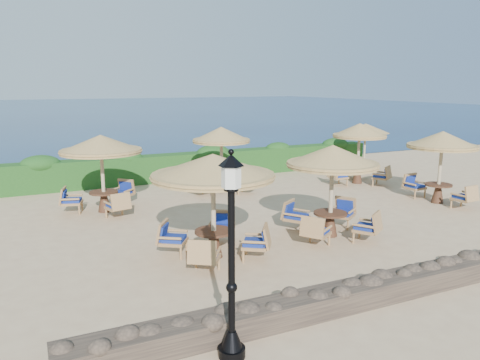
{
  "coord_description": "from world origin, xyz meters",
  "views": [
    {
      "loc": [
        -7.57,
        -13.03,
        4.33
      ],
      "look_at": [
        -1.36,
        0.24,
        1.3
      ],
      "focal_mm": 35.0,
      "sensor_mm": 36.0,
      "label": 1
    }
  ],
  "objects_px": {
    "cafe_set_1": "(332,176)",
    "cafe_set_5": "(359,143)",
    "extra_parasol": "(366,128)",
    "cafe_set_3": "(102,157)",
    "lamp_post": "(232,266)",
    "cafe_set_2": "(442,151)",
    "cafe_set_0": "(213,184)",
    "cafe_set_4": "(221,149)"
  },
  "relations": [
    {
      "from": "cafe_set_1",
      "to": "cafe_set_5",
      "type": "relative_size",
      "value": 0.98
    },
    {
      "from": "extra_parasol",
      "to": "cafe_set_3",
      "type": "distance_m",
      "value": 13.18
    },
    {
      "from": "lamp_post",
      "to": "cafe_set_1",
      "type": "bearing_deg",
      "value": 40.85
    },
    {
      "from": "cafe_set_1",
      "to": "cafe_set_5",
      "type": "xyz_separation_m",
      "value": [
        5.45,
        5.53,
        0.01
      ]
    },
    {
      "from": "extra_parasol",
      "to": "cafe_set_2",
      "type": "bearing_deg",
      "value": -104.9
    },
    {
      "from": "cafe_set_0",
      "to": "cafe_set_1",
      "type": "relative_size",
      "value": 1.14
    },
    {
      "from": "extra_parasol",
      "to": "cafe_set_5",
      "type": "height_order",
      "value": "cafe_set_5"
    },
    {
      "from": "cafe_set_0",
      "to": "cafe_set_3",
      "type": "height_order",
      "value": "same"
    },
    {
      "from": "cafe_set_0",
      "to": "cafe_set_2",
      "type": "xyz_separation_m",
      "value": [
        9.57,
        1.64,
        0.05
      ]
    },
    {
      "from": "cafe_set_4",
      "to": "cafe_set_5",
      "type": "height_order",
      "value": "same"
    },
    {
      "from": "extra_parasol",
      "to": "cafe_set_5",
      "type": "bearing_deg",
      "value": -134.93
    },
    {
      "from": "cafe_set_2",
      "to": "cafe_set_5",
      "type": "height_order",
      "value": "same"
    },
    {
      "from": "cafe_set_2",
      "to": "cafe_set_5",
      "type": "distance_m",
      "value": 4.07
    },
    {
      "from": "cafe_set_2",
      "to": "cafe_set_3",
      "type": "bearing_deg",
      "value": 160.75
    },
    {
      "from": "cafe_set_5",
      "to": "cafe_set_4",
      "type": "bearing_deg",
      "value": 171.1
    },
    {
      "from": "cafe_set_1",
      "to": "cafe_set_3",
      "type": "height_order",
      "value": "same"
    },
    {
      "from": "extra_parasol",
      "to": "cafe_set_4",
      "type": "xyz_separation_m",
      "value": [
        -8.19,
        -1.14,
        -0.39
      ]
    },
    {
      "from": "cafe_set_4",
      "to": "cafe_set_0",
      "type": "bearing_deg",
      "value": -114.45
    },
    {
      "from": "cafe_set_1",
      "to": "cafe_set_4",
      "type": "xyz_separation_m",
      "value": [
        -0.65,
        6.49,
        0.0
      ]
    },
    {
      "from": "lamp_post",
      "to": "cafe_set_2",
      "type": "xyz_separation_m",
      "value": [
        10.97,
        5.87,
        0.39
      ]
    },
    {
      "from": "extra_parasol",
      "to": "cafe_set_3",
      "type": "relative_size",
      "value": 0.86
    },
    {
      "from": "cafe_set_1",
      "to": "extra_parasol",
      "type": "bearing_deg",
      "value": 45.32
    },
    {
      "from": "cafe_set_3",
      "to": "cafe_set_4",
      "type": "height_order",
      "value": "same"
    },
    {
      "from": "cafe_set_0",
      "to": "cafe_set_2",
      "type": "distance_m",
      "value": 9.71
    },
    {
      "from": "cafe_set_4",
      "to": "cafe_set_1",
      "type": "bearing_deg",
      "value": -84.25
    },
    {
      "from": "cafe_set_3",
      "to": "cafe_set_2",
      "type": "bearing_deg",
      "value": -19.25
    },
    {
      "from": "cafe_set_1",
      "to": "cafe_set_2",
      "type": "xyz_separation_m",
      "value": [
        5.91,
        1.49,
        0.17
      ]
    },
    {
      "from": "cafe_set_5",
      "to": "cafe_set_1",
      "type": "bearing_deg",
      "value": -134.58
    },
    {
      "from": "extra_parasol",
      "to": "lamp_post",
      "type": "bearing_deg",
      "value": -136.4
    },
    {
      "from": "extra_parasol",
      "to": "cafe_set_2",
      "type": "xyz_separation_m",
      "value": [
        -1.63,
        -6.13,
        -0.23
      ]
    },
    {
      "from": "lamp_post",
      "to": "cafe_set_5",
      "type": "xyz_separation_m",
      "value": [
        10.51,
        9.91,
        0.23
      ]
    },
    {
      "from": "cafe_set_2",
      "to": "cafe_set_0",
      "type": "bearing_deg",
      "value": -170.3
    },
    {
      "from": "cafe_set_0",
      "to": "extra_parasol",
      "type": "bearing_deg",
      "value": 34.72
    },
    {
      "from": "lamp_post",
      "to": "cafe_set_2",
      "type": "relative_size",
      "value": 1.16
    },
    {
      "from": "extra_parasol",
      "to": "cafe_set_3",
      "type": "bearing_deg",
      "value": -170.58
    },
    {
      "from": "lamp_post",
      "to": "cafe_set_2",
      "type": "height_order",
      "value": "lamp_post"
    },
    {
      "from": "cafe_set_2",
      "to": "cafe_set_4",
      "type": "height_order",
      "value": "same"
    },
    {
      "from": "cafe_set_0",
      "to": "cafe_set_5",
      "type": "distance_m",
      "value": 10.74
    },
    {
      "from": "cafe_set_1",
      "to": "cafe_set_5",
      "type": "bearing_deg",
      "value": 45.42
    },
    {
      "from": "cafe_set_0",
      "to": "cafe_set_5",
      "type": "relative_size",
      "value": 1.12
    },
    {
      "from": "lamp_post",
      "to": "cafe_set_4",
      "type": "xyz_separation_m",
      "value": [
        4.41,
        10.86,
        0.22
      ]
    },
    {
      "from": "cafe_set_1",
      "to": "lamp_post",
      "type": "bearing_deg",
      "value": -139.15
    }
  ]
}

